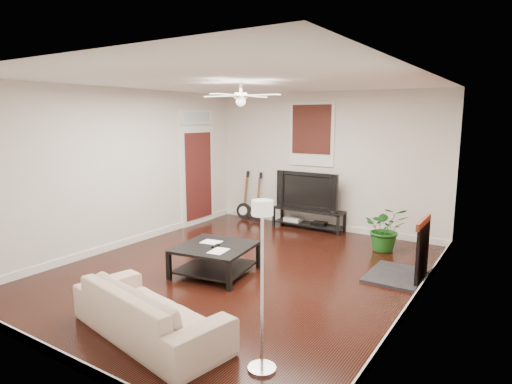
# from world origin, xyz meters

# --- Properties ---
(room) EXTENTS (5.01, 6.01, 2.81)m
(room) POSITION_xyz_m (0.00, 0.00, 1.40)
(room) COLOR black
(room) RESTS_ON ground
(brick_accent) EXTENTS (0.02, 2.20, 2.80)m
(brick_accent) POSITION_xyz_m (2.49, 1.00, 1.40)
(brick_accent) COLOR #A65735
(brick_accent) RESTS_ON floor
(fireplace) EXTENTS (0.80, 1.10, 0.92)m
(fireplace) POSITION_xyz_m (2.20, 1.00, 0.46)
(fireplace) COLOR black
(fireplace) RESTS_ON floor
(window_back) EXTENTS (1.00, 0.06, 1.30)m
(window_back) POSITION_xyz_m (-0.30, 2.97, 1.95)
(window_back) COLOR black
(window_back) RESTS_ON wall_back
(door_left) EXTENTS (0.08, 1.00, 2.50)m
(door_left) POSITION_xyz_m (-2.46, 1.90, 1.25)
(door_left) COLOR white
(door_left) RESTS_ON wall_left
(tv_stand) EXTENTS (1.51, 0.40, 0.42)m
(tv_stand) POSITION_xyz_m (-0.24, 2.78, 0.21)
(tv_stand) COLOR black
(tv_stand) RESTS_ON floor
(tv) EXTENTS (1.35, 0.18, 0.78)m
(tv) POSITION_xyz_m (-0.24, 2.80, 0.81)
(tv) COLOR black
(tv) RESTS_ON tv_stand
(coffee_table) EXTENTS (1.18, 1.18, 0.43)m
(coffee_table) POSITION_xyz_m (-0.24, -0.34, 0.22)
(coffee_table) COLOR black
(coffee_table) RESTS_ON floor
(sofa) EXTENTS (2.08, 1.12, 0.57)m
(sofa) POSITION_xyz_m (0.30, -2.16, 0.29)
(sofa) COLOR beige
(sofa) RESTS_ON floor
(floor_lamp) EXTENTS (0.31, 0.31, 1.61)m
(floor_lamp) POSITION_xyz_m (1.65, -2.06, 0.80)
(floor_lamp) COLOR silver
(floor_lamp) RESTS_ON floor
(potted_plant) EXTENTS (0.91, 0.85, 0.80)m
(potted_plant) POSITION_xyz_m (1.55, 2.13, 0.40)
(potted_plant) COLOR #1B5D1A
(potted_plant) RESTS_ON floor
(guitar_left) EXTENTS (0.38, 0.30, 1.11)m
(guitar_left) POSITION_xyz_m (-1.85, 2.75, 0.55)
(guitar_left) COLOR black
(guitar_left) RESTS_ON floor
(guitar_right) EXTENTS (0.40, 0.33, 1.11)m
(guitar_right) POSITION_xyz_m (-1.50, 2.72, 0.55)
(guitar_right) COLOR black
(guitar_right) RESTS_ON floor
(ceiling_fan) EXTENTS (1.24, 1.24, 0.32)m
(ceiling_fan) POSITION_xyz_m (0.00, 0.00, 2.60)
(ceiling_fan) COLOR white
(ceiling_fan) RESTS_ON ceiling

